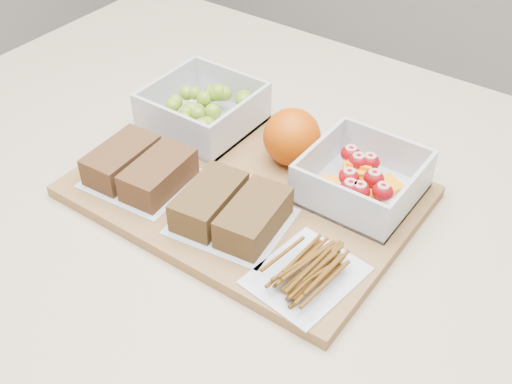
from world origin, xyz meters
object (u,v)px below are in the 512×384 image
cutting_board (246,191)px  fruit_container (361,181)px  sandwich_bag_center (231,210)px  orange (292,137)px  grape_container (205,109)px  sandwich_bag_left (140,168)px  pretzel_bag (307,268)px

cutting_board → fruit_container: (0.13, 0.07, 0.03)m
sandwich_bag_center → orange: bearing=94.0°
grape_container → orange: bearing=-0.3°
orange → sandwich_bag_center: (0.01, -0.15, -0.02)m
sandwich_bag_left → grape_container: bearing=95.4°
orange → sandwich_bag_center: size_ratio=0.53×
fruit_container → sandwich_bag_center: bearing=-126.1°
orange → sandwich_bag_left: size_ratio=0.55×
fruit_container → orange: 0.11m
grape_container → cutting_board: bearing=-31.5°
sandwich_bag_center → pretzel_bag: 0.12m
grape_container → fruit_container: bearing=-2.0°
sandwich_bag_left → pretzel_bag: bearing=-4.0°
grape_container → sandwich_bag_center: bearing=-42.6°
orange → pretzel_bag: 0.21m
orange → pretzel_bag: bearing=-52.2°
cutting_board → sandwich_bag_left: bearing=-150.3°
orange → sandwich_bag_center: 0.15m
cutting_board → orange: orange is taller
cutting_board → grape_container: grape_container is taller
orange → pretzel_bag: (0.13, -0.17, -0.03)m
pretzel_bag → orange: bearing=127.8°
grape_container → pretzel_bag: size_ratio=1.07×
sandwich_bag_center → pretzel_bag: (0.12, -0.02, -0.01)m
cutting_board → orange: bearing=78.5°
orange → pretzel_bag: size_ratio=0.58×
cutting_board → sandwich_bag_center: bearing=-68.0°
orange → sandwich_bag_left: (-0.14, -0.15, -0.02)m
grape_container → fruit_container: grape_container is taller
pretzel_bag → sandwich_bag_center: bearing=169.6°
grape_container → fruit_container: (0.26, -0.01, -0.00)m
fruit_container → cutting_board: bearing=-150.1°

